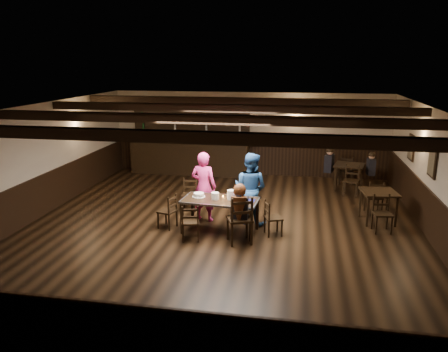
% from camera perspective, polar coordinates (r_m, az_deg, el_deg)
% --- Properties ---
extents(ground, '(10.00, 10.00, 0.00)m').
position_cam_1_polar(ground, '(10.00, -0.37, -6.77)').
color(ground, black).
rests_on(ground, ground).
extents(room_shell, '(9.02, 10.02, 2.71)m').
position_cam_1_polar(room_shell, '(9.53, -0.29, 3.11)').
color(room_shell, beige).
rests_on(room_shell, ground).
extents(dining_table, '(1.72, 0.96, 0.75)m').
position_cam_1_polar(dining_table, '(9.56, -0.51, -3.49)').
color(dining_table, black).
rests_on(dining_table, ground).
extents(chair_near_left, '(0.44, 0.43, 0.79)m').
position_cam_1_polar(chair_near_left, '(9.17, -4.42, -5.78)').
color(chair_near_left, black).
rests_on(chair_near_left, ground).
extents(chair_near_right, '(0.62, 0.61, 1.03)m').
position_cam_1_polar(chair_near_right, '(8.95, 2.20, -5.32)').
color(chair_near_right, black).
rests_on(chair_near_right, ground).
extents(chair_end_left, '(0.44, 0.45, 0.78)m').
position_cam_1_polar(chair_end_left, '(9.91, -7.11, -4.28)').
color(chair_end_left, black).
rests_on(chair_end_left, ground).
extents(chair_end_right, '(0.45, 0.46, 0.77)m').
position_cam_1_polar(chair_end_right, '(9.51, 6.09, -5.12)').
color(chair_end_right, black).
rests_on(chair_end_right, ground).
extents(chair_far_pushed, '(0.40, 0.39, 0.80)m').
position_cam_1_polar(chair_far_pushed, '(11.10, -4.49, -2.04)').
color(chair_far_pushed, black).
rests_on(chair_far_pushed, ground).
extents(woman_pink, '(0.65, 0.47, 1.66)m').
position_cam_1_polar(woman_pink, '(10.22, -2.67, -1.39)').
color(woman_pink, '#E23483').
rests_on(woman_pink, ground).
extents(man_blue, '(0.98, 0.88, 1.68)m').
position_cam_1_polar(man_blue, '(10.06, 3.46, -1.62)').
color(man_blue, navy).
rests_on(man_blue, ground).
extents(seated_person, '(0.35, 0.52, 0.85)m').
position_cam_1_polar(seated_person, '(8.93, 2.05, -3.72)').
color(seated_person, black).
rests_on(seated_person, ground).
extents(cake, '(0.29, 0.29, 0.09)m').
position_cam_1_polar(cake, '(9.72, -3.32, -2.50)').
color(cake, white).
rests_on(cake, dining_table).
extents(plate_stack_a, '(0.17, 0.17, 0.16)m').
position_cam_1_polar(plate_stack_a, '(9.51, -1.16, -2.62)').
color(plate_stack_a, white).
rests_on(plate_stack_a, dining_table).
extents(plate_stack_b, '(0.17, 0.17, 0.20)m').
position_cam_1_polar(plate_stack_b, '(9.52, 0.92, -2.45)').
color(plate_stack_b, white).
rests_on(plate_stack_b, dining_table).
extents(tea_light, '(0.05, 0.05, 0.06)m').
position_cam_1_polar(tea_light, '(9.62, -0.11, -2.75)').
color(tea_light, '#A5A8AD').
rests_on(tea_light, dining_table).
extents(salt_shaker, '(0.03, 0.03, 0.08)m').
position_cam_1_polar(salt_shaker, '(9.40, 1.13, -3.08)').
color(salt_shaker, silver).
rests_on(salt_shaker, dining_table).
extents(pepper_shaker, '(0.03, 0.03, 0.09)m').
position_cam_1_polar(pepper_shaker, '(9.32, 1.87, -3.22)').
color(pepper_shaker, '#A5A8AD').
rests_on(pepper_shaker, dining_table).
extents(drink_glass, '(0.07, 0.07, 0.11)m').
position_cam_1_polar(drink_glass, '(9.54, 1.44, -2.72)').
color(drink_glass, silver).
rests_on(drink_glass, dining_table).
extents(menu_red, '(0.33, 0.30, 0.00)m').
position_cam_1_polar(menu_red, '(9.31, 1.94, -3.51)').
color(menu_red, maroon).
rests_on(menu_red, dining_table).
extents(menu_blue, '(0.34, 0.26, 0.00)m').
position_cam_1_polar(menu_blue, '(9.48, 3.10, -3.18)').
color(menu_blue, '#0D0E44').
rests_on(menu_blue, dining_table).
extents(bar_counter, '(4.11, 0.70, 2.20)m').
position_cam_1_polar(bar_counter, '(14.63, -4.44, 3.14)').
color(bar_counter, black).
rests_on(bar_counter, ground).
extents(back_table_a, '(0.88, 0.88, 0.75)m').
position_cam_1_polar(back_table_a, '(10.77, 19.57, -2.42)').
color(back_table_a, black).
rests_on(back_table_a, ground).
extents(back_table_b, '(0.98, 0.98, 0.75)m').
position_cam_1_polar(back_table_b, '(13.26, 16.04, 1.03)').
color(back_table_b, black).
rests_on(back_table_b, ground).
extents(bg_patron_left, '(0.32, 0.41, 0.74)m').
position_cam_1_polar(bg_patron_left, '(13.32, 13.60, 2.08)').
color(bg_patron_left, black).
rests_on(bg_patron_left, ground).
extents(bg_patron_right, '(0.23, 0.34, 0.67)m').
position_cam_1_polar(bg_patron_right, '(13.32, 18.67, 1.55)').
color(bg_patron_right, black).
rests_on(bg_patron_right, ground).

